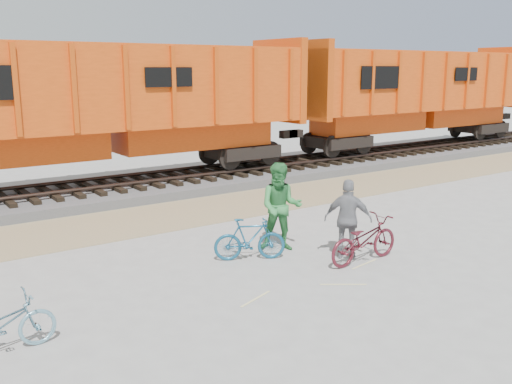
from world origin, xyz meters
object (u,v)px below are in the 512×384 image
hopper_car_right (417,92)px  bicycle_maroon (364,240)px  hopper_car_center (108,103)px  person_man (281,207)px  bicycle_teal (250,239)px  person_woman (348,219)px

hopper_car_right → bicycle_maroon: hopper_car_right is taller
hopper_car_center → hopper_car_right: size_ratio=1.00×
hopper_car_center → person_man: (1.04, -7.74, -1.99)m
bicycle_maroon → hopper_car_center: bearing=10.4°
bicycle_teal → person_woman: person_woman is taller
hopper_car_right → bicycle_maroon: size_ratio=7.34×
bicycle_maroon → person_woman: bearing=12.7°
hopper_car_right → bicycle_teal: bearing=-152.0°
hopper_car_right → person_woman: hopper_car_right is taller
person_man → person_woman: size_ratio=1.15×
hopper_car_center → hopper_car_right: (15.00, 0.00, 0.00)m
hopper_car_right → person_woman: (-13.13, -9.07, -2.12)m
bicycle_teal → person_man: 1.16m
hopper_car_center → bicycle_maroon: 9.99m
hopper_car_center → person_woman: (1.87, -9.07, -2.12)m
bicycle_teal → bicycle_maroon: size_ratio=0.82×
person_man → bicycle_maroon: bearing=-22.5°
hopper_car_center → person_man: bearing=-82.4°
bicycle_teal → bicycle_maroon: (1.94, -1.53, 0.03)m
hopper_car_center → bicycle_maroon: size_ratio=7.34×
hopper_car_center → person_man: size_ratio=6.90×
bicycle_teal → hopper_car_center: bearing=27.4°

